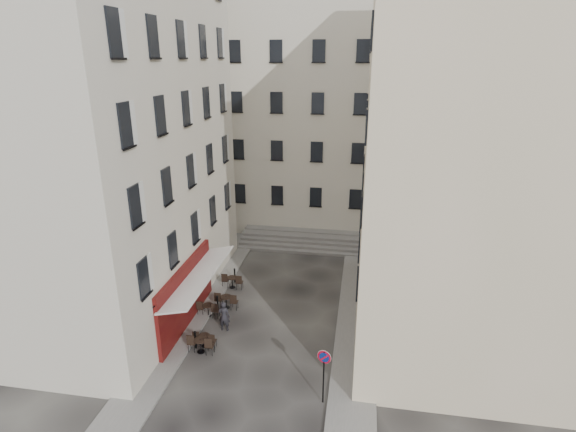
% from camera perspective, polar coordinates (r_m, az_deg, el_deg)
% --- Properties ---
extents(ground, '(90.00, 90.00, 0.00)m').
position_cam_1_polar(ground, '(23.57, -3.01, -15.76)').
color(ground, black).
rests_on(ground, ground).
extents(sidewalk_left, '(2.00, 22.00, 0.12)m').
position_cam_1_polar(sidewalk_left, '(27.92, -10.39, -9.85)').
color(sidewalk_left, slate).
rests_on(sidewalk_left, ground).
extents(sidewalk_right, '(2.00, 18.00, 0.12)m').
position_cam_1_polar(sidewalk_right, '(25.61, 8.62, -12.64)').
color(sidewalk_right, slate).
rests_on(sidewalk_right, ground).
extents(building_left, '(12.20, 16.20, 20.60)m').
position_cam_1_polar(building_left, '(26.55, -25.04, 10.61)').
color(building_left, beige).
rests_on(building_left, ground).
extents(building_right, '(12.20, 14.20, 18.60)m').
position_cam_1_polar(building_right, '(23.46, 24.75, 7.20)').
color(building_right, beige).
rests_on(building_right, ground).
extents(building_back, '(18.20, 10.20, 18.60)m').
position_cam_1_polar(building_back, '(38.36, 1.52, 13.10)').
color(building_back, beige).
rests_on(building_back, ground).
extents(cafe_storefront, '(1.74, 7.30, 3.50)m').
position_cam_1_polar(cafe_storefront, '(24.55, -12.60, -9.52)').
color(cafe_storefront, '#4A0A0C').
rests_on(cafe_storefront, ground).
extents(stone_steps, '(9.00, 3.15, 0.80)m').
position_cam_1_polar(stone_steps, '(34.26, 1.52, -3.14)').
color(stone_steps, slate).
rests_on(stone_steps, ground).
extents(bollard_near, '(0.12, 0.12, 0.98)m').
position_cam_1_polar(bollard_near, '(23.32, -11.69, -15.05)').
color(bollard_near, black).
rests_on(bollard_near, ground).
extents(bollard_mid, '(0.12, 0.12, 0.98)m').
position_cam_1_polar(bollard_mid, '(26.08, -8.94, -10.83)').
color(bollard_mid, black).
rests_on(bollard_mid, ground).
extents(bollard_far, '(0.12, 0.12, 0.98)m').
position_cam_1_polar(bollard_far, '(29.00, -6.78, -7.42)').
color(bollard_far, black).
rests_on(bollard_far, ground).
extents(no_parking_sign, '(0.56, 0.21, 2.54)m').
position_cam_1_polar(no_parking_sign, '(19.19, 4.58, -18.50)').
color(no_parking_sign, black).
rests_on(no_parking_sign, ground).
extents(bistro_table_a, '(1.32, 0.62, 0.93)m').
position_cam_1_polar(bistro_table_a, '(23.01, -11.00, -15.68)').
color(bistro_table_a, black).
rests_on(bistro_table_a, ground).
extents(bistro_table_b, '(1.18, 0.55, 0.83)m').
position_cam_1_polar(bistro_table_b, '(23.39, -10.52, -15.14)').
color(bistro_table_b, black).
rests_on(bistro_table_b, ground).
extents(bistro_table_c, '(1.27, 0.60, 0.89)m').
position_cam_1_polar(bistro_table_c, '(25.73, -10.09, -11.54)').
color(bistro_table_c, black).
rests_on(bistro_table_c, ground).
extents(bistro_table_d, '(1.36, 0.64, 0.96)m').
position_cam_1_polar(bistro_table_d, '(26.29, -7.83, -10.60)').
color(bistro_table_d, black).
rests_on(bistro_table_d, ground).
extents(bistro_table_e, '(1.33, 0.62, 0.93)m').
position_cam_1_polar(bistro_table_e, '(28.37, -7.06, -8.20)').
color(bistro_table_e, black).
rests_on(bistro_table_e, ground).
extents(pedestrian, '(0.62, 0.42, 1.68)m').
position_cam_1_polar(pedestrian, '(24.24, -8.12, -12.47)').
color(pedestrian, black).
rests_on(pedestrian, ground).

